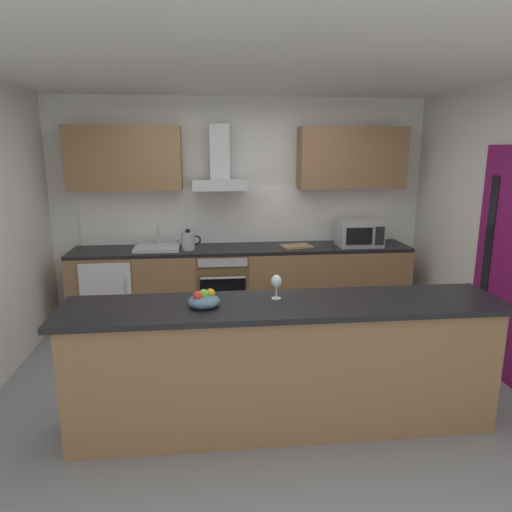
# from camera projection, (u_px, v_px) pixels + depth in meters

# --- Properties ---
(ground) EXTENTS (5.42, 4.75, 0.02)m
(ground) POSITION_uv_depth(u_px,v_px,m) (257.00, 386.00, 4.07)
(ground) COLOR gray
(ceiling) EXTENTS (5.42, 4.75, 0.02)m
(ceiling) POSITION_uv_depth(u_px,v_px,m) (258.00, 67.00, 3.47)
(ceiling) COLOR white
(wall_back) EXTENTS (5.42, 0.12, 2.60)m
(wall_back) POSITION_uv_depth(u_px,v_px,m) (240.00, 209.00, 5.65)
(wall_back) COLOR white
(wall_back) RESTS_ON ground
(backsplash_tile) EXTENTS (3.76, 0.02, 0.66)m
(backsplash_tile) POSITION_uv_depth(u_px,v_px,m) (241.00, 215.00, 5.59)
(backsplash_tile) COLOR white
(counter_back) EXTENTS (3.89, 0.60, 0.90)m
(counter_back) POSITION_uv_depth(u_px,v_px,m) (243.00, 285.00, 5.47)
(counter_back) COLOR olive
(counter_back) RESTS_ON ground
(counter_island) EXTENTS (3.12, 0.64, 0.96)m
(counter_island) POSITION_uv_depth(u_px,v_px,m) (284.00, 365.00, 3.36)
(counter_island) COLOR olive
(counter_island) RESTS_ON ground
(upper_cabinets) EXTENTS (3.84, 0.32, 0.70)m
(upper_cabinets) POSITION_uv_depth(u_px,v_px,m) (241.00, 158.00, 5.28)
(upper_cabinets) COLOR olive
(side_door) EXTENTS (0.08, 0.85, 2.05)m
(side_door) POSITION_uv_depth(u_px,v_px,m) (506.00, 264.00, 4.07)
(side_door) COLOR #7A1456
(side_door) RESTS_ON ground
(oven) EXTENTS (0.60, 0.62, 0.80)m
(oven) POSITION_uv_depth(u_px,v_px,m) (222.00, 285.00, 5.42)
(oven) COLOR slate
(oven) RESTS_ON ground
(refrigerator) EXTENTS (0.58, 0.60, 0.85)m
(refrigerator) POSITION_uv_depth(u_px,v_px,m) (111.00, 292.00, 5.29)
(refrigerator) COLOR white
(refrigerator) RESTS_ON ground
(microwave) EXTENTS (0.50, 0.38, 0.30)m
(microwave) POSITION_uv_depth(u_px,v_px,m) (359.00, 233.00, 5.42)
(microwave) COLOR #B7BABC
(microwave) RESTS_ON counter_back
(sink) EXTENTS (0.50, 0.40, 0.26)m
(sink) POSITION_uv_depth(u_px,v_px,m) (157.00, 247.00, 5.25)
(sink) COLOR silver
(sink) RESTS_ON counter_back
(kettle) EXTENTS (0.29, 0.15, 0.24)m
(kettle) POSITION_uv_depth(u_px,v_px,m) (188.00, 241.00, 5.22)
(kettle) COLOR #B7BABC
(kettle) RESTS_ON counter_back
(range_hood) EXTENTS (0.62, 0.45, 0.72)m
(range_hood) POSITION_uv_depth(u_px,v_px,m) (220.00, 169.00, 5.24)
(range_hood) COLOR #B7BABC
(wine_glass) EXTENTS (0.08, 0.08, 0.18)m
(wine_glass) POSITION_uv_depth(u_px,v_px,m) (276.00, 282.00, 3.31)
(wine_glass) COLOR silver
(wine_glass) RESTS_ON counter_island
(fruit_bowl) EXTENTS (0.22, 0.22, 0.13)m
(fruit_bowl) POSITION_uv_depth(u_px,v_px,m) (204.00, 300.00, 3.17)
(fruit_bowl) COLOR slate
(fruit_bowl) RESTS_ON counter_island
(chopping_board) EXTENTS (0.38, 0.30, 0.02)m
(chopping_board) POSITION_uv_depth(u_px,v_px,m) (296.00, 246.00, 5.38)
(chopping_board) COLOR tan
(chopping_board) RESTS_ON counter_back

